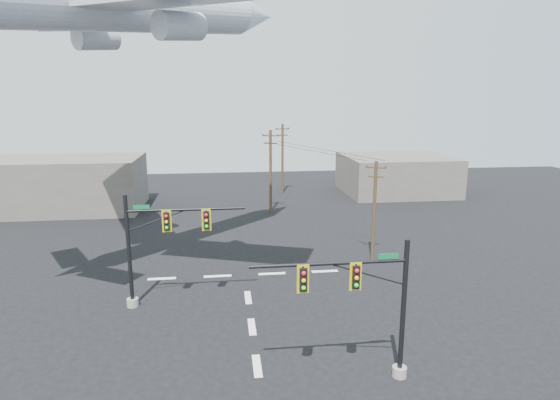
{
  "coord_description": "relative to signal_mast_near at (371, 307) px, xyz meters",
  "views": [
    {
      "loc": [
        -1.39,
        -20.49,
        12.86
      ],
      "look_at": [
        1.74,
        5.0,
        7.16
      ],
      "focal_mm": 30.0,
      "sensor_mm": 36.0,
      "label": 1
    }
  ],
  "objects": [
    {
      "name": "utility_pole_a",
      "position": [
        5.36,
        15.91,
        0.53
      ],
      "size": [
        1.51,
        0.72,
        7.99
      ],
      "rotation": [
        0.0,
        0.0,
        -0.4
      ],
      "color": "#4B3320",
      "rests_on": "ground"
    },
    {
      "name": "ground",
      "position": [
        -5.02,
        1.71,
        -3.65
      ],
      "size": [
        120.0,
        120.0,
        0.0
      ],
      "primitive_type": "plane",
      "color": "black",
      "rests_on": "ground"
    },
    {
      "name": "airliner",
      "position": [
        -11.79,
        14.8,
        14.77
      ],
      "size": [
        23.02,
        22.44,
        7.16
      ],
      "rotation": [
        0.0,
        -0.08,
        0.76
      ],
      "color": "silver"
    },
    {
      "name": "signal_mast_near",
      "position": [
        0.0,
        0.0,
        0.0
      ],
      "size": [
        7.34,
        0.74,
        6.71
      ],
      "color": "gray",
      "rests_on": "ground"
    },
    {
      "name": "signal_mast_far",
      "position": [
        -10.69,
        9.27,
        0.22
      ],
      "size": [
        7.48,
        0.79,
        7.15
      ],
      "color": "gray",
      "rests_on": "ground"
    },
    {
      "name": "power_lines",
      "position": [
        1.38,
        29.36,
        4.58
      ],
      "size": [
        8.08,
        27.17,
        0.63
      ],
      "color": "black"
    },
    {
      "name": "building_left",
      "position": [
        -25.02,
        36.71,
        -0.65
      ],
      "size": [
        18.0,
        10.0,
        6.0
      ],
      "primitive_type": "cube",
      "color": "#625D56",
      "rests_on": "ground"
    },
    {
      "name": "utility_pole_b",
      "position": [
        -1.15,
        32.59,
        1.2
      ],
      "size": [
        1.81,
        0.73,
        9.26
      ],
      "rotation": [
        0.0,
        0.0,
        -0.33
      ],
      "color": "#4B3320",
      "rests_on": "ground"
    },
    {
      "name": "lane_markings",
      "position": [
        -5.02,
        7.05,
        -3.64
      ],
      "size": [
        14.0,
        21.2,
        0.01
      ],
      "color": "silver",
      "rests_on": "ground"
    },
    {
      "name": "utility_pole_c",
      "position": [
        1.53,
        43.07,
        1.22
      ],
      "size": [
        1.88,
        0.59,
        9.3
      ],
      "rotation": [
        0.0,
        0.0,
        0.25
      ],
      "color": "#4B3320",
      "rests_on": "ground"
    },
    {
      "name": "building_right",
      "position": [
        16.98,
        41.71,
        -1.15
      ],
      "size": [
        14.0,
        12.0,
        5.0
      ],
      "primitive_type": "cube",
      "color": "#625D56",
      "rests_on": "ground"
    }
  ]
}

